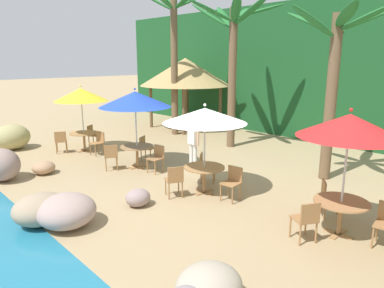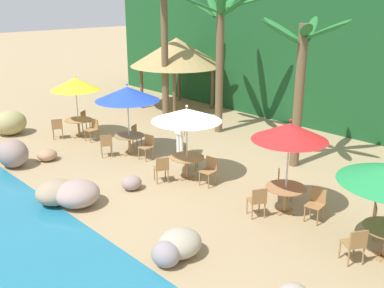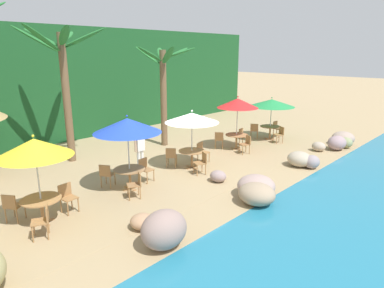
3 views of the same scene
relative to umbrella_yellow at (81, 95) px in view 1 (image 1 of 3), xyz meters
The scene contains 28 objects.
ground_plane 6.57m from the umbrella_yellow, ahead, with size 120.00×120.00×0.00m, color tan.
terrace_deck 6.57m from the umbrella_yellow, ahead, with size 18.00×5.20×0.01m.
foliage_backdrop 11.15m from the umbrella_yellow, 56.22° to the left, with size 28.00×2.40×6.00m.
rock_seawall 6.51m from the umbrella_yellow, 27.70° to the right, with size 17.95×3.02×1.01m.
umbrella_yellow is the anchor object (origin of this frame).
dining_table_yellow 1.60m from the umbrella_yellow, behind, with size 1.10×1.10×0.74m.
chair_yellow_seaward 1.91m from the umbrella_yellow, 11.00° to the left, with size 0.46×0.46×0.87m.
chair_yellow_inland 1.91m from the umbrella_yellow, 129.78° to the left, with size 0.59×0.59×0.87m.
chair_yellow_left 1.91m from the umbrella_yellow, 111.08° to the right, with size 0.57×0.57×0.87m.
umbrella_blue 3.23m from the umbrella_yellow, ahead, with size 2.32×2.32×2.64m.
dining_table_blue 3.60m from the umbrella_yellow, ahead, with size 1.10×1.10×0.74m.
chair_blue_seaward 4.42m from the umbrella_yellow, ahead, with size 0.47×0.47×0.87m.
chair_blue_inland 3.35m from the umbrella_yellow, 19.42° to the left, with size 0.58×0.58×0.87m.
chair_blue_left 3.40m from the umbrella_yellow, 10.37° to the right, with size 0.58×0.57×0.87m.
umbrella_white 6.37m from the umbrella_yellow, ahead, with size 2.20×2.20×2.43m.
dining_table_white 6.57m from the umbrella_yellow, ahead, with size 1.10×1.10×0.74m.
chair_white_seaward 7.41m from the umbrella_yellow, ahead, with size 0.47×0.47×0.87m.
chair_white_inland 6.08m from the umbrella_yellow, ahead, with size 0.59×0.59×0.87m.
chair_white_left 6.34m from the umbrella_yellow, ahead, with size 0.57×0.56×0.87m.
umbrella_red 9.95m from the umbrella_yellow, ahead, with size 2.00×2.00×2.64m.
dining_table_red 10.08m from the umbrella_yellow, ahead, with size 1.10×1.10×0.74m.
chair_red_inland 9.59m from the umbrella_yellow, ahead, with size 0.59×0.59×0.87m.
chair_red_left 9.78m from the umbrella_yellow, ahead, with size 0.57×0.57×0.87m.
palm_tree_nearest 5.08m from the umbrella_yellow, 90.34° to the left, with size 2.95×3.04×6.46m.
palm_tree_second 6.13m from the umbrella_yellow, 54.58° to the left, with size 3.70×3.69×5.74m.
palm_tree_third 8.96m from the umbrella_yellow, 25.05° to the left, with size 3.21×3.03×4.98m.
palapa_hut 6.35m from the umbrella_yellow, 98.80° to the left, with size 4.67×4.67×3.58m.
waiter_in_white 5.02m from the umbrella_yellow, 17.56° to the left, with size 0.52×0.22×1.70m.
Camera 1 is at (6.57, -6.47, 3.55)m, focal length 33.30 mm.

